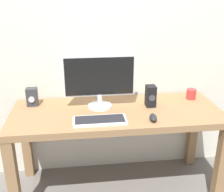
{
  "coord_description": "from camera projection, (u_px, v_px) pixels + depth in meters",
  "views": [
    {
      "loc": [
        -0.27,
        -1.9,
        1.59
      ],
      "look_at": [
        -0.04,
        0.0,
        0.84
      ],
      "focal_mm": 44.08,
      "sensor_mm": 36.0,
      "label": 1
    }
  ],
  "objects": [
    {
      "name": "coffee_mug",
      "position": [
        191.0,
        94.0,
        2.32
      ],
      "size": [
        0.08,
        0.08,
        0.08
      ],
      "primitive_type": "cylinder",
      "color": "red",
      "rests_on": "desk"
    },
    {
      "name": "wall_back",
      "position": [
        111.0,
        1.0,
        2.15
      ],
      "size": [
        2.71,
        0.04,
        3.0
      ],
      "primitive_type": "cube",
      "color": "silver",
      "rests_on": "ground_plane"
    },
    {
      "name": "desk",
      "position": [
        117.0,
        123.0,
        2.14
      ],
      "size": [
        1.61,
        0.63,
        0.72
      ],
      "color": "#936D47",
      "rests_on": "ground_plane"
    },
    {
      "name": "audio_controller",
      "position": [
        32.0,
        97.0,
        2.17
      ],
      "size": [
        0.08,
        0.08,
        0.14
      ],
      "color": "#333338",
      "rests_on": "desk"
    },
    {
      "name": "speaker_right",
      "position": [
        151.0,
        96.0,
        2.16
      ],
      "size": [
        0.07,
        0.09,
        0.17
      ],
      "color": "black",
      "rests_on": "desk"
    },
    {
      "name": "monitor",
      "position": [
        99.0,
        80.0,
        2.1
      ],
      "size": [
        0.55,
        0.19,
        0.41
      ],
      "color": "silver",
      "rests_on": "desk"
    },
    {
      "name": "mouse",
      "position": [
        153.0,
        118.0,
        1.94
      ],
      "size": [
        0.06,
        0.11,
        0.04
      ],
      "primitive_type": "ellipsoid",
      "rotation": [
        0.0,
        0.0,
        -0.12
      ],
      "color": "#232328",
      "rests_on": "desk"
    },
    {
      "name": "keyboard_primary",
      "position": [
        100.0,
        120.0,
        1.92
      ],
      "size": [
        0.38,
        0.16,
        0.02
      ],
      "color": "silver",
      "rests_on": "desk"
    },
    {
      "name": "ground_plane",
      "position": [
        116.0,
        187.0,
        2.37
      ],
      "size": [
        6.0,
        6.0,
        0.0
      ],
      "primitive_type": "plane",
      "color": "slate"
    }
  ]
}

